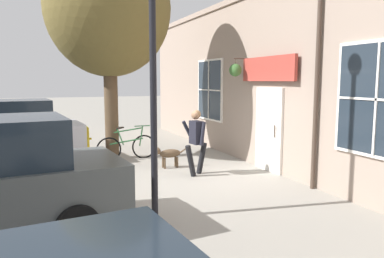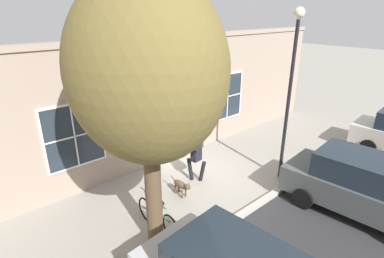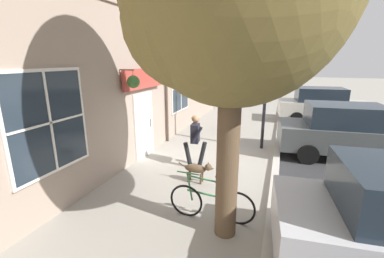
{
  "view_description": "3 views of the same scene",
  "coord_description": "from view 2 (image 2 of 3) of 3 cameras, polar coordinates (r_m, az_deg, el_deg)",
  "views": [
    {
      "loc": [
        3.16,
        7.88,
        2.27
      ],
      "look_at": [
        0.08,
        0.42,
        1.22
      ],
      "focal_mm": 35.0,
      "sensor_mm": 36.0,
      "label": 1
    },
    {
      "loc": [
        6.31,
        -6.23,
        5.44
      ],
      "look_at": [
        -1.1,
        0.26,
        1.52
      ],
      "focal_mm": 28.0,
      "sensor_mm": 36.0,
      "label": 2
    },
    {
      "loc": [
        1.99,
        -7.05,
        3.12
      ],
      "look_at": [
        -0.59,
        0.3,
        1.0
      ],
      "focal_mm": 24.0,
      "sensor_mm": 36.0,
      "label": 3
    }
  ],
  "objects": [
    {
      "name": "storefront_facade",
      "position": [
        11.11,
        -5.28,
        5.33
      ],
      "size": [
        0.95,
        18.0,
        4.64
      ],
      "color": "gray",
      "rests_on": "ground_plane"
    },
    {
      "name": "dog_on_leash",
      "position": [
        9.47,
        -1.99,
        -10.66
      ],
      "size": [
        0.98,
        0.24,
        0.58
      ],
      "color": "brown",
      "rests_on": "ground_plane"
    },
    {
      "name": "leaning_bicycle",
      "position": [
        8.26,
        -6.6,
        -16.22
      ],
      "size": [
        1.74,
        0.14,
        0.99
      ],
      "color": "black",
      "rests_on": "ground_plane"
    },
    {
      "name": "street_tree_by_curb",
      "position": [
        6.26,
        -9.37,
        9.65
      ],
      "size": [
        3.51,
        3.16,
        6.23
      ],
      "color": "brown",
      "rests_on": "ground_plane"
    },
    {
      "name": "pedestrian_walking",
      "position": [
        10.0,
        0.84,
        -5.11
      ],
      "size": [
        0.68,
        0.55,
        1.58
      ],
      "color": "black",
      "rests_on": "ground_plane"
    },
    {
      "name": "ground_plane",
      "position": [
        10.41,
        2.95,
        -9.85
      ],
      "size": [
        90.0,
        90.0,
        0.0
      ],
      "primitive_type": "plane",
      "color": "gray"
    },
    {
      "name": "street_lamp",
      "position": [
        9.84,
        18.43,
        9.53
      ],
      "size": [
        0.32,
        0.32,
        5.54
      ],
      "color": "black",
      "rests_on": "ground_plane"
    },
    {
      "name": "parked_car_mid_block",
      "position": [
        9.73,
        29.86,
        -9.44
      ],
      "size": [
        4.44,
        2.23,
        1.75
      ],
      "color": "#474C4C",
      "rests_on": "ground_plane"
    }
  ]
}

